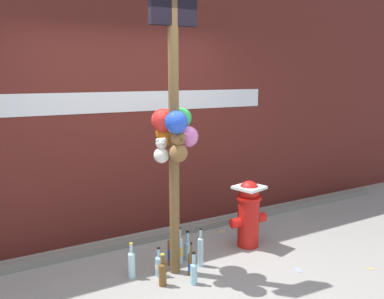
# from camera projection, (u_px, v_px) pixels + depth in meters

# --- Properties ---
(ground_plane) EXTENTS (14.00, 14.00, 0.00)m
(ground_plane) POSITION_uv_depth(u_px,v_px,m) (193.00, 291.00, 3.62)
(ground_plane) COLOR gray
(building_wall) EXTENTS (10.00, 0.21, 3.20)m
(building_wall) POSITION_uv_depth(u_px,v_px,m) (124.00, 103.00, 4.72)
(building_wall) COLOR #561E19
(building_wall) RESTS_ON ground_plane
(curb_strip) EXTENTS (8.00, 0.12, 0.08)m
(curb_strip) POSITION_uv_depth(u_px,v_px,m) (140.00, 240.00, 4.66)
(curb_strip) COLOR slate
(curb_strip) RESTS_ON ground_plane
(memorial_post) EXTENTS (0.44, 0.58, 2.71)m
(memorial_post) POSITION_uv_depth(u_px,v_px,m) (173.00, 118.00, 3.72)
(memorial_post) COLOR brown
(memorial_post) RESTS_ON ground_plane
(fire_hydrant) EXTENTS (0.46, 0.36, 0.76)m
(fire_hydrant) POSITION_uv_depth(u_px,v_px,m) (249.00, 212.00, 4.52)
(fire_hydrant) COLOR red
(fire_hydrant) RESTS_ON ground_plane
(bottle_0) EXTENTS (0.07, 0.07, 0.29)m
(bottle_0) POSITION_uv_depth(u_px,v_px,m) (159.00, 265.00, 3.88)
(bottle_0) COLOR #93CCE0
(bottle_0) RESTS_ON ground_plane
(bottle_1) EXTENTS (0.07, 0.07, 0.35)m
(bottle_1) POSITION_uv_depth(u_px,v_px,m) (171.00, 252.00, 4.11)
(bottle_1) COLOR brown
(bottle_1) RESTS_ON ground_plane
(bottle_2) EXTENTS (0.07, 0.07, 0.35)m
(bottle_2) POSITION_uv_depth(u_px,v_px,m) (132.00, 263.00, 3.84)
(bottle_2) COLOR #B2DBEA
(bottle_2) RESTS_ON ground_plane
(bottle_3) EXTENTS (0.07, 0.07, 0.32)m
(bottle_3) POSITION_uv_depth(u_px,v_px,m) (194.00, 272.00, 3.72)
(bottle_3) COLOR #93CCE0
(bottle_3) RESTS_ON ground_plane
(bottle_4) EXTENTS (0.07, 0.07, 0.31)m
(bottle_4) POSITION_uv_depth(u_px,v_px,m) (188.00, 248.00, 4.24)
(bottle_4) COLOR #93CCE0
(bottle_4) RESTS_ON ground_plane
(bottle_5) EXTENTS (0.06, 0.06, 0.33)m
(bottle_5) POSITION_uv_depth(u_px,v_px,m) (191.00, 264.00, 3.90)
(bottle_5) COLOR brown
(bottle_5) RESTS_ON ground_plane
(bottle_6) EXTENTS (0.06, 0.06, 0.40)m
(bottle_6) POSITION_uv_depth(u_px,v_px,m) (200.00, 251.00, 4.08)
(bottle_6) COLOR #B2DBEA
(bottle_6) RESTS_ON ground_plane
(bottle_7) EXTENTS (0.07, 0.07, 0.38)m
(bottle_7) POSITION_uv_depth(u_px,v_px,m) (180.00, 249.00, 4.15)
(bottle_7) COLOR #B2DBEA
(bottle_7) RESTS_ON ground_plane
(bottle_8) EXTENTS (0.07, 0.07, 0.31)m
(bottle_8) POSITION_uv_depth(u_px,v_px,m) (163.00, 273.00, 3.70)
(bottle_8) COLOR brown
(bottle_8) RESTS_ON ground_plane
(litter_0) EXTENTS (0.08, 0.11, 0.01)m
(litter_0) POSITION_uv_depth(u_px,v_px,m) (298.00, 270.00, 4.01)
(litter_0) COLOR #8C99B2
(litter_0) RESTS_ON ground_plane
(litter_1) EXTENTS (0.11, 0.11, 0.01)m
(litter_1) POSITION_uv_depth(u_px,v_px,m) (222.00, 231.00, 5.02)
(litter_1) COLOR tan
(litter_1) RESTS_ON ground_plane
(litter_2) EXTENTS (0.09, 0.07, 0.01)m
(litter_2) POSITION_uv_depth(u_px,v_px,m) (370.00, 269.00, 4.04)
(litter_2) COLOR tan
(litter_2) RESTS_ON ground_plane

